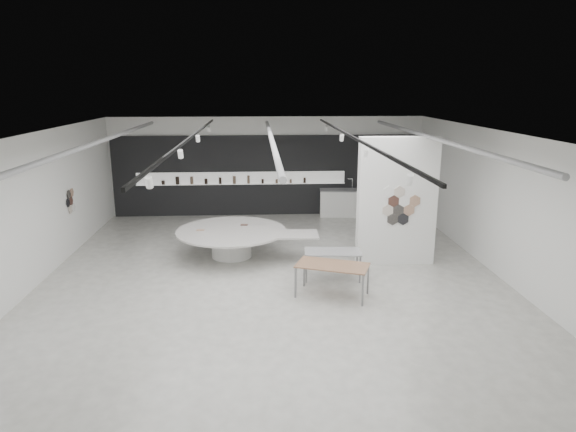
{
  "coord_description": "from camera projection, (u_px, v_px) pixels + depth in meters",
  "views": [
    {
      "loc": [
        -0.35,
        -12.73,
        4.94
      ],
      "look_at": [
        0.47,
        1.2,
        1.38
      ],
      "focal_mm": 32.0,
      "sensor_mm": 36.0,
      "label": 1
    }
  ],
  "objects": [
    {
      "name": "kitchen_counter",
      "position": [
        343.0,
        203.0,
        19.9
      ],
      "size": [
        1.9,
        0.88,
        1.45
      ],
      "rotation": [
        0.0,
        0.0,
        -0.09
      ],
      "color": "white",
      "rests_on": "ground"
    },
    {
      "name": "sample_table_stone",
      "position": [
        333.0,
        253.0,
        13.38
      ],
      "size": [
        1.5,
        0.83,
        0.75
      ],
      "rotation": [
        0.0,
        0.0,
        -0.07
      ],
      "color": "gray",
      "rests_on": "ground"
    },
    {
      "name": "back_wall_display",
      "position": [
        265.0,
        176.0,
        19.88
      ],
      "size": [
        11.8,
        0.27,
        3.1
      ],
      "color": "black",
      "rests_on": "ground"
    },
    {
      "name": "room",
      "position": [
        269.0,
        202.0,
        13.04
      ],
      "size": [
        12.02,
        14.02,
        3.82
      ],
      "color": "beige",
      "rests_on": "ground"
    },
    {
      "name": "sample_table_wood",
      "position": [
        332.0,
        267.0,
        12.24
      ],
      "size": [
        1.89,
        1.4,
        0.79
      ],
      "rotation": [
        0.0,
        0.0,
        -0.37
      ],
      "color": "#865F45",
      "rests_on": "ground"
    },
    {
      "name": "display_island",
      "position": [
        234.0,
        239.0,
        15.13
      ],
      "size": [
        4.17,
        3.3,
        0.83
      ],
      "rotation": [
        0.0,
        0.0,
        -0.02
      ],
      "color": "white",
      "rests_on": "ground"
    },
    {
      "name": "partition_column",
      "position": [
        397.0,
        202.0,
        14.28
      ],
      "size": [
        2.2,
        0.38,
        3.6
      ],
      "color": "white",
      "rests_on": "ground"
    }
  ]
}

